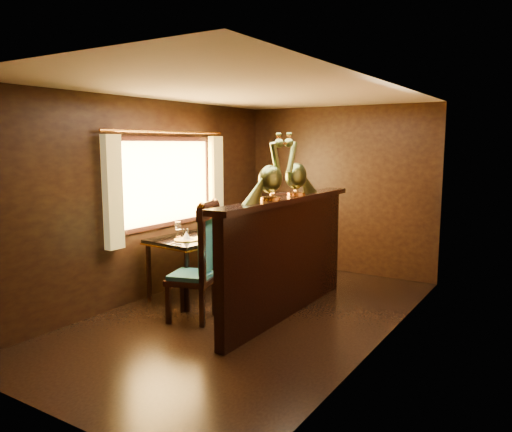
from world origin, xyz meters
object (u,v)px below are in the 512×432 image
object	(u,v)px
dining_table	(201,241)
peacock_right	(296,164)
chair_left	(202,258)
peacock_left	(270,167)
chair_right	(279,244)

from	to	relation	value
dining_table	peacock_right	bearing A→B (deg)	9.03
chair_left	peacock_left	distance (m)	1.26
chair_right	chair_left	bearing A→B (deg)	-97.93
chair_right	peacock_right	world-z (taller)	peacock_right
dining_table	chair_right	size ratio (longest dim) A/B	0.99
chair_left	peacock_right	world-z (taller)	peacock_right
peacock_right	peacock_left	bearing A→B (deg)	-90.00
chair_left	peacock_right	xyz separation A→B (m)	(0.70, 0.85, 1.01)
peacock_right	chair_left	bearing A→B (deg)	-129.71
dining_table	peacock_left	size ratio (longest dim) A/B	1.97
chair_left	chair_right	size ratio (longest dim) A/B	0.97
peacock_left	dining_table	bearing A→B (deg)	160.31
dining_table	peacock_right	world-z (taller)	peacock_right
dining_table	peacock_right	size ratio (longest dim) A/B	1.95
dining_table	peacock_left	distance (m)	1.72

